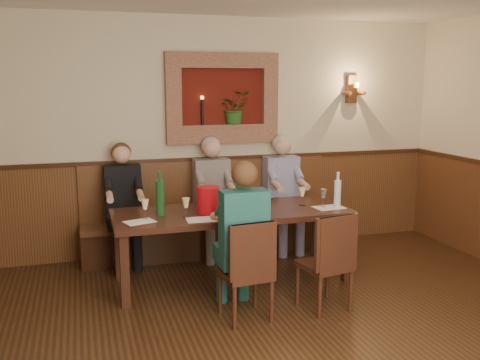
# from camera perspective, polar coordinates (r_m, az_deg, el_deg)

# --- Properties ---
(room_shell) EXTENTS (6.04, 6.04, 2.82)m
(room_shell) POSITION_cam_1_polar(r_m,az_deg,el_deg) (3.56, 7.42, 8.02)
(room_shell) COLOR beige
(room_shell) RESTS_ON ground
(wainscoting) EXTENTS (6.02, 6.02, 1.15)m
(wainscoting) POSITION_cam_1_polar(r_m,az_deg,el_deg) (3.83, 6.96, -11.82)
(wainscoting) COLOR #542B18
(wainscoting) RESTS_ON ground
(wall_niche) EXTENTS (1.36, 0.30, 1.06)m
(wall_niche) POSITION_cam_1_polar(r_m,az_deg,el_deg) (6.42, -1.51, 8.32)
(wall_niche) COLOR #57130C
(wall_niche) RESTS_ON ground
(wall_sconce) EXTENTS (0.25, 0.20, 0.35)m
(wall_sconce) POSITION_cam_1_polar(r_m,az_deg,el_deg) (7.03, 11.86, 9.39)
(wall_sconce) COLOR #542B18
(wall_sconce) RESTS_ON ground
(dining_table) EXTENTS (2.40, 0.90, 0.75)m
(dining_table) POSITION_cam_1_polar(r_m,az_deg,el_deg) (5.46, -0.85, -4.02)
(dining_table) COLOR #32190F
(dining_table) RESTS_ON ground
(bench) EXTENTS (3.00, 0.45, 1.11)m
(bench) POSITION_cam_1_polar(r_m,az_deg,el_deg) (6.44, -3.17, -5.03)
(bench) COLOR #381E0F
(bench) RESTS_ON ground
(chair_near_left) EXTENTS (0.44, 0.44, 0.90)m
(chair_near_left) POSITION_cam_1_polar(r_m,az_deg,el_deg) (4.71, 0.66, -11.69)
(chair_near_left) COLOR #32190F
(chair_near_left) RESTS_ON ground
(chair_near_right) EXTENTS (0.47, 0.47, 0.90)m
(chair_near_right) POSITION_cam_1_polar(r_m,az_deg,el_deg) (4.98, 9.10, -10.58)
(chair_near_right) COLOR #32190F
(chair_near_right) RESTS_ON ground
(person_bench_left) EXTENTS (0.40, 0.49, 1.38)m
(person_bench_left) POSITION_cam_1_polar(r_m,az_deg,el_deg) (6.12, -12.23, -3.73)
(person_bench_left) COLOR black
(person_bench_left) RESTS_ON ground
(person_bench_mid) EXTENTS (0.42, 0.51, 1.41)m
(person_bench_mid) POSITION_cam_1_polar(r_m,az_deg,el_deg) (6.28, -2.84, -3.00)
(person_bench_mid) COLOR #5E5856
(person_bench_mid) RESTS_ON ground
(person_bench_right) EXTENTS (0.41, 0.51, 1.41)m
(person_bench_right) POSITION_cam_1_polar(r_m,az_deg,el_deg) (6.54, 4.65, -2.50)
(person_bench_right) COLOR navy
(person_bench_right) RESTS_ON ground
(person_chair_front) EXTENTS (0.40, 0.50, 1.39)m
(person_chair_front) POSITION_cam_1_polar(r_m,az_deg,el_deg) (4.74, 0.11, -7.57)
(person_chair_front) COLOR #16364E
(person_chair_front) RESTS_ON ground
(spittoon_bucket) EXTENTS (0.30, 0.30, 0.26)m
(spittoon_bucket) POSITION_cam_1_polar(r_m,az_deg,el_deg) (5.33, -3.41, -2.11)
(spittoon_bucket) COLOR red
(spittoon_bucket) RESTS_ON dining_table
(wine_bottle_green_a) EXTENTS (0.08, 0.08, 0.37)m
(wine_bottle_green_a) POSITION_cam_1_polar(r_m,az_deg,el_deg) (5.41, -0.13, -1.70)
(wine_bottle_green_a) COLOR #19471E
(wine_bottle_green_a) RESTS_ON dining_table
(wine_bottle_green_b) EXTENTS (0.11, 0.11, 0.43)m
(wine_bottle_green_b) POSITION_cam_1_polar(r_m,az_deg,el_deg) (5.26, -8.52, -1.83)
(wine_bottle_green_b) COLOR #19471E
(wine_bottle_green_b) RESTS_ON dining_table
(water_bottle) EXTENTS (0.08, 0.08, 0.38)m
(water_bottle) POSITION_cam_1_polar(r_m,az_deg,el_deg) (5.61, 10.36, -1.41)
(water_bottle) COLOR silver
(water_bottle) RESTS_ON dining_table
(tasting_sheet_a) EXTENTS (0.32, 0.27, 0.00)m
(tasting_sheet_a) POSITION_cam_1_polar(r_m,az_deg,el_deg) (5.09, -10.66, -4.39)
(tasting_sheet_a) COLOR white
(tasting_sheet_a) RESTS_ON dining_table
(tasting_sheet_b) EXTENTS (0.31, 0.25, 0.00)m
(tasting_sheet_b) POSITION_cam_1_polar(r_m,az_deg,el_deg) (5.41, 0.65, -3.33)
(tasting_sheet_b) COLOR white
(tasting_sheet_b) RESTS_ON dining_table
(tasting_sheet_c) EXTENTS (0.33, 0.25, 0.00)m
(tasting_sheet_c) POSITION_cam_1_polar(r_m,az_deg,el_deg) (5.64, 9.47, -2.90)
(tasting_sheet_c) COLOR white
(tasting_sheet_c) RESTS_ON dining_table
(tasting_sheet_d) EXTENTS (0.32, 0.24, 0.00)m
(tasting_sheet_d) POSITION_cam_1_polar(r_m,az_deg,el_deg) (5.09, -3.98, -4.21)
(tasting_sheet_d) COLOR white
(tasting_sheet_d) RESTS_ON dining_table
(wine_glass_0) EXTENTS (0.08, 0.08, 0.19)m
(wine_glass_0) POSITION_cam_1_polar(r_m,az_deg,el_deg) (5.47, -4.08, -2.18)
(wine_glass_0) COLOR white
(wine_glass_0) RESTS_ON dining_table
(wine_glass_1) EXTENTS (0.08, 0.08, 0.19)m
(wine_glass_1) POSITION_cam_1_polar(r_m,az_deg,el_deg) (5.17, -5.79, -2.96)
(wine_glass_1) COLOR #FFE898
(wine_glass_1) RESTS_ON dining_table
(wine_glass_2) EXTENTS (0.08, 0.08, 0.19)m
(wine_glass_2) POSITION_cam_1_polar(r_m,az_deg,el_deg) (5.56, 0.72, -1.97)
(wine_glass_2) COLOR #FFE898
(wine_glass_2) RESTS_ON dining_table
(wine_glass_3) EXTENTS (0.08, 0.08, 0.19)m
(wine_glass_3) POSITION_cam_1_polar(r_m,az_deg,el_deg) (5.64, 8.86, -1.90)
(wine_glass_3) COLOR white
(wine_glass_3) RESTS_ON dining_table
(wine_glass_4) EXTENTS (0.08, 0.08, 0.19)m
(wine_glass_4) POSITION_cam_1_polar(r_m,az_deg,el_deg) (5.69, 6.64, -1.74)
(wine_glass_4) COLOR #FFE898
(wine_glass_4) RESTS_ON dining_table
(wine_glass_5) EXTENTS (0.08, 0.08, 0.19)m
(wine_glass_5) POSITION_cam_1_polar(r_m,az_deg,el_deg) (5.24, -1.12, -2.73)
(wine_glass_5) COLOR #FFE898
(wine_glass_5) RESTS_ON dining_table
(wine_glass_6) EXTENTS (0.08, 0.08, 0.19)m
(wine_glass_6) POSITION_cam_1_polar(r_m,az_deg,el_deg) (5.16, -10.09, -3.10)
(wine_glass_6) COLOR #FFE898
(wine_glass_6) RESTS_ON dining_table
(wine_glass_7) EXTENTS (0.08, 0.08, 0.19)m
(wine_glass_7) POSITION_cam_1_polar(r_m,az_deg,el_deg) (5.05, -1.41, -3.21)
(wine_glass_7) COLOR #FFE898
(wine_glass_7) RESTS_ON dining_table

